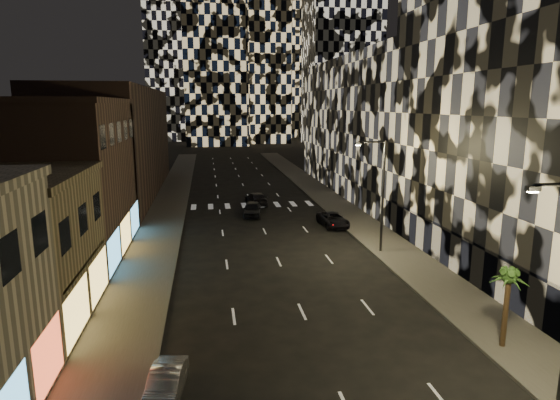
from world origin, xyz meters
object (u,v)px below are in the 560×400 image
object	(u,v)px
car_silver_parked	(166,384)
car_dark_midlane	(252,209)
car_dark_oncoming	(256,199)
car_dark_rightlane	(333,219)
streetlight_far	(380,188)
palm_tree	(509,282)

from	to	relation	value
car_silver_parked	car_dark_midlane	xyz separation A→B (m)	(6.65, 31.59, 0.16)
car_dark_oncoming	car_dark_rightlane	bearing A→B (deg)	113.70
car_silver_parked	streetlight_far	bearing A→B (deg)	55.54
palm_tree	car_silver_parked	bearing A→B (deg)	-174.58
car_dark_rightlane	palm_tree	bearing A→B (deg)	-88.74
car_silver_parked	car_dark_midlane	bearing A→B (deg)	85.79
streetlight_far	car_dark_oncoming	distance (m)	22.13
streetlight_far	car_dark_midlane	size ratio (longest dim) A/B	1.98
car_dark_midlane	car_dark_oncoming	distance (m)	5.87
car_silver_parked	car_dark_oncoming	xyz separation A→B (m)	(7.70, 37.36, 0.13)
car_dark_midlane	car_dark_oncoming	bearing A→B (deg)	87.31
car_dark_oncoming	palm_tree	xyz separation A→B (m)	(8.50, -35.83, 2.75)
streetlight_far	car_silver_parked	distance (m)	23.66
streetlight_far	car_dark_midlane	bearing A→B (deg)	121.73
streetlight_far	car_silver_parked	bearing A→B (deg)	-132.14
car_dark_rightlane	car_dark_oncoming	bearing A→B (deg)	116.51
streetlight_far	palm_tree	world-z (taller)	streetlight_far
streetlight_far	car_silver_parked	size ratio (longest dim) A/B	2.42
car_dark_midlane	palm_tree	world-z (taller)	palm_tree
streetlight_far	palm_tree	bearing A→B (deg)	-87.64
palm_tree	car_dark_rightlane	bearing A→B (deg)	94.66
car_silver_parked	palm_tree	world-z (taller)	palm_tree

